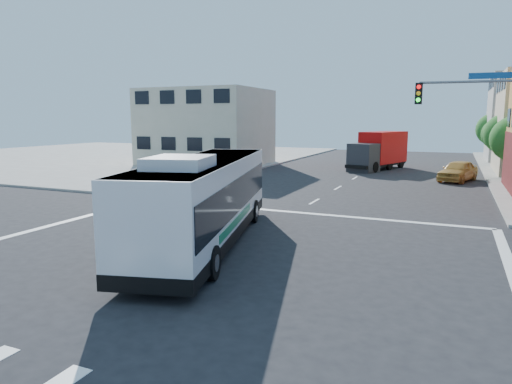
% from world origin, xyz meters
% --- Properties ---
extents(ground, '(120.00, 120.00, 0.00)m').
position_xyz_m(ground, '(0.00, 0.00, 0.00)').
color(ground, black).
rests_on(ground, ground).
extents(sidewalk_nw, '(50.00, 50.00, 0.15)m').
position_xyz_m(sidewalk_nw, '(-35.00, 35.00, 0.07)').
color(sidewalk_nw, gray).
rests_on(sidewalk_nw, ground).
extents(building_west, '(12.06, 10.06, 8.00)m').
position_xyz_m(building_west, '(-17.02, 29.98, 4.01)').
color(building_west, beige).
rests_on(building_west, ground).
extents(signal_mast_ne, '(7.91, 1.13, 8.07)m').
position_xyz_m(signal_mast_ne, '(9.08, 10.62, 4.98)').
color(signal_mast_ne, slate).
rests_on(signal_mast_ne, ground).
extents(street_tree_b, '(3.80, 3.80, 5.79)m').
position_xyz_m(street_tree_b, '(11.90, 35.92, 3.75)').
color(street_tree_b, '#3B2515').
rests_on(street_tree_b, ground).
extents(street_tree_c, '(3.40, 3.40, 5.29)m').
position_xyz_m(street_tree_c, '(11.90, 43.92, 3.46)').
color(street_tree_c, '#3B2515').
rests_on(street_tree_c, ground).
extents(street_tree_d, '(4.00, 4.00, 6.03)m').
position_xyz_m(street_tree_d, '(11.90, 51.92, 3.88)').
color(street_tree_d, '#3B2515').
rests_on(street_tree_d, ground).
extents(transit_bus, '(5.77, 12.85, 3.72)m').
position_xyz_m(transit_bus, '(-1.31, 2.27, 1.82)').
color(transit_bus, black).
rests_on(transit_bus, ground).
extents(box_truck, '(4.84, 8.46, 3.67)m').
position_xyz_m(box_truck, '(0.71, 32.60, 1.78)').
color(box_truck, '#27272C').
rests_on(box_truck, ground).
extents(parked_car, '(3.40, 5.24, 1.66)m').
position_xyz_m(parked_car, '(7.90, 26.39, 0.83)').
color(parked_car, gold).
rests_on(parked_car, ground).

